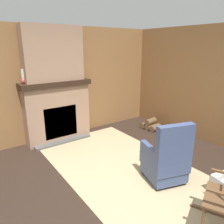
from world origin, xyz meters
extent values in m
plane|color=#2D2119|center=(0.00, 0.00, 0.00)|extent=(14.00, 14.00, 0.00)
cube|color=olive|center=(-2.74, 0.00, 1.28)|extent=(0.06, 6.02, 2.56)
cube|color=#9E7A60|center=(-2.53, 0.00, 0.64)|extent=(0.35, 1.45, 1.27)
cube|color=black|center=(-2.40, 0.00, 0.48)|extent=(0.08, 0.75, 0.71)
cube|color=#565451|center=(-2.28, 0.00, 0.03)|extent=(0.16, 1.30, 0.06)
cube|color=black|center=(-2.53, 0.00, 1.33)|extent=(0.45, 1.55, 0.11)
cube|color=#9E7A60|center=(-2.53, 0.00, 1.96)|extent=(0.31, 1.27, 1.15)
cube|color=tan|center=(-0.54, 0.44, 0.01)|extent=(3.82, 2.03, 0.01)
cube|color=#3D4C75|center=(0.00, 0.75, 0.18)|extent=(0.72, 0.70, 0.24)
cube|color=#3D4C75|center=(0.00, 0.75, 0.33)|extent=(0.76, 0.74, 0.18)
cube|color=#3D4C75|center=(0.23, 0.67, 0.73)|extent=(0.29, 0.59, 0.62)
cube|color=#3D4C75|center=(-0.10, 0.52, 0.52)|extent=(0.55, 0.25, 0.20)
cube|color=#3D4C75|center=(0.05, 0.99, 0.52)|extent=(0.55, 0.25, 0.20)
cylinder|color=#332319|center=(-0.31, 0.60, 0.03)|extent=(0.06, 0.06, 0.06)
cylinder|color=#332319|center=(-0.17, 1.04, 0.03)|extent=(0.06, 0.06, 0.06)
cylinder|color=#332319|center=(0.16, 0.45, 0.03)|extent=(0.06, 0.06, 0.06)
cylinder|color=#332319|center=(0.30, 0.90, 0.03)|extent=(0.06, 0.06, 0.06)
cube|color=brown|center=(1.02, 0.73, 0.02)|extent=(0.74, 0.37, 0.04)
cylinder|color=brown|center=(1.03, 0.24, 0.23)|extent=(0.05, 0.05, 0.38)
cylinder|color=brown|center=(0.84, 0.65, 0.23)|extent=(0.05, 0.05, 0.38)
cylinder|color=brown|center=(-1.91, 2.20, 0.08)|extent=(0.20, 0.35, 0.15)
cylinder|color=brown|center=(-1.75, 2.22, 0.08)|extent=(0.20, 0.35, 0.15)
cylinder|color=brown|center=(-1.59, 2.24, 0.08)|extent=(0.20, 0.35, 0.15)
cylinder|color=brown|center=(-1.75, 2.22, 0.21)|extent=(0.20, 0.35, 0.15)
cube|color=white|center=(0.66, 1.25, 0.15)|extent=(0.09, 0.39, 0.30)
cube|color=white|center=(0.82, 1.02, 0.15)|extent=(0.41, 0.10, 0.30)
ellipsoid|color=#B24C42|center=(-2.57, -0.65, 1.43)|extent=(0.09, 0.09, 0.10)
cylinder|color=white|center=(-2.57, -0.65, 1.58)|extent=(0.05, 0.05, 0.19)
cube|color=black|center=(-2.57, 0.20, 1.46)|extent=(0.13, 0.21, 0.15)
cube|color=silver|center=(-2.50, 0.20, 1.46)|extent=(0.01, 0.04, 0.02)
cylinder|color=red|center=(-2.59, -0.08, 1.50)|extent=(0.06, 0.23, 0.23)
camera|label=1|loc=(2.05, -1.76, 2.12)|focal=35.00mm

